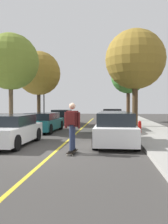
# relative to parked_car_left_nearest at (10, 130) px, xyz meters

# --- Properties ---
(ground) EXTENTS (80.00, 80.00, 0.00)m
(ground) POSITION_rel_parked_car_left_nearest_xyz_m (2.32, -1.68, -0.64)
(ground) COLOR #3D3A38
(center_line) EXTENTS (0.12, 39.20, 0.01)m
(center_line) POSITION_rel_parked_car_left_nearest_xyz_m (2.32, 2.32, -0.64)
(center_line) COLOR gold
(center_line) RESTS_ON ground
(parked_car_left_nearest) EXTENTS (1.89, 4.20, 1.31)m
(parked_car_left_nearest) POSITION_rel_parked_car_left_nearest_xyz_m (0.00, 0.00, 0.00)
(parked_car_left_nearest) COLOR white
(parked_car_left_nearest) RESTS_ON ground
(parked_car_left_near) EXTENTS (2.05, 4.48, 1.24)m
(parked_car_left_near) POSITION_rel_parked_car_left_nearest_xyz_m (-0.00, 5.51, -0.02)
(parked_car_left_near) COLOR #196066
(parked_car_left_near) RESTS_ON ground
(parked_car_left_far) EXTENTS (1.92, 4.34, 1.31)m
(parked_car_left_far) POSITION_rel_parked_car_left_nearest_xyz_m (-0.00, 12.09, -0.01)
(parked_car_left_far) COLOR black
(parked_car_left_far) RESTS_ON ground
(parked_car_right_nearest) EXTENTS (1.89, 4.07, 1.43)m
(parked_car_right_nearest) POSITION_rel_parked_car_left_nearest_xyz_m (4.63, 0.43, 0.06)
(parked_car_right_nearest) COLOR white
(parked_car_right_nearest) RESTS_ON ground
(parked_car_right_near) EXTENTS (2.10, 4.39, 1.33)m
(parked_car_right_near) POSITION_rel_parked_car_left_nearest_xyz_m (4.63, 6.38, 0.02)
(parked_car_right_near) COLOR #1E5B33
(parked_car_right_near) RESTS_ON ground
(parked_car_right_far) EXTENTS (2.00, 4.11, 1.38)m
(parked_car_right_far) POSITION_rel_parked_car_left_nearest_xyz_m (4.63, 13.33, 0.04)
(parked_car_right_far) COLOR maroon
(parked_car_right_far) RESTS_ON ground
(street_tree_left_nearest) EXTENTS (3.46, 3.46, 6.02)m
(street_tree_left_nearest) POSITION_rel_parked_car_left_nearest_xyz_m (-1.69, 4.29, 3.77)
(street_tree_left_nearest) COLOR brown
(street_tree_left_nearest) RESTS_ON sidewalk_left
(street_tree_left_near) EXTENTS (3.76, 3.76, 6.23)m
(street_tree_left_near) POSITION_rel_parked_car_left_nearest_xyz_m (-1.69, 10.44, 3.83)
(street_tree_left_near) COLOR #3D2D1E
(street_tree_left_near) RESTS_ON sidewalk_left
(street_tree_right_nearest) EXTENTS (4.56, 4.56, 7.38)m
(street_tree_right_nearest) POSITION_rel_parked_car_left_nearest_xyz_m (6.33, 8.77, 4.57)
(street_tree_right_nearest) COLOR #4C3823
(street_tree_right_nearest) RESTS_ON sidewalk_right
(street_tree_right_near) EXTENTS (3.57, 3.57, 6.37)m
(street_tree_right_near) POSITION_rel_parked_car_left_nearest_xyz_m (6.33, 15.49, 4.05)
(street_tree_right_near) COLOR #4C3823
(street_tree_right_near) RESTS_ON sidewalk_right
(fire_hydrant) EXTENTS (0.20, 0.20, 0.70)m
(fire_hydrant) POSITION_rel_parked_car_left_nearest_xyz_m (6.13, 4.17, -0.16)
(fire_hydrant) COLOR #B2140F
(fire_hydrant) RESTS_ON sidewalk_right
(streetlamp) EXTENTS (0.36, 0.24, 6.12)m
(streetlamp) POSITION_rel_parked_car_left_nearest_xyz_m (-1.75, 12.38, 2.97)
(streetlamp) COLOR #38383D
(streetlamp) RESTS_ON sidewalk_left
(skateboard) EXTENTS (0.32, 0.86, 0.10)m
(skateboard) POSITION_rel_parked_car_left_nearest_xyz_m (3.03, -1.76, -0.56)
(skateboard) COLOR black
(skateboard) RESTS_ON ground
(skateboarder) EXTENTS (0.59, 0.71, 1.74)m
(skateboarder) POSITION_rel_parked_car_left_nearest_xyz_m (3.02, -1.79, 0.46)
(skateboarder) COLOR black
(skateboarder) RESTS_ON skateboard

